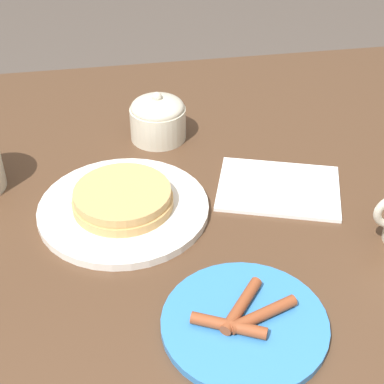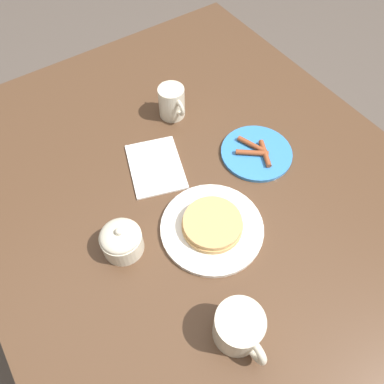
{
  "view_description": "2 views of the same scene",
  "coord_description": "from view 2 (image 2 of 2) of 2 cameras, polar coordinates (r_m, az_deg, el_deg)",
  "views": [
    {
      "loc": [
        0.07,
        0.62,
        1.29
      ],
      "look_at": [
        -0.05,
        -0.04,
        0.79
      ],
      "focal_mm": 55.0,
      "sensor_mm": 36.0,
      "label": 1
    },
    {
      "loc": [
        0.37,
        -0.32,
        1.54
      ],
      "look_at": [
        -0.05,
        -0.04,
        0.79
      ],
      "focal_mm": 35.0,
      "sensor_mm": 36.0,
      "label": 2
    }
  ],
  "objects": [
    {
      "name": "ground_plane",
      "position": [
        1.62,
        2.02,
        -16.37
      ],
      "size": [
        8.0,
        8.0,
        0.0
      ],
      "primitive_type": "plane",
      "color": "#51473F"
    },
    {
      "name": "creamer_pitcher",
      "position": [
        1.08,
        -3.14,
        13.64
      ],
      "size": [
        0.12,
        0.07,
        0.1
      ],
      "color": "beige",
      "rests_on": "dining_table"
    },
    {
      "name": "side_plate_bacon",
      "position": [
        1.02,
        9.78,
        5.95
      ],
      "size": [
        0.19,
        0.19,
        0.02
      ],
      "color": "#337AC6",
      "rests_on": "dining_table"
    },
    {
      "name": "pancake_plate",
      "position": [
        0.87,
        3.08,
        -5.24
      ],
      "size": [
        0.24,
        0.24,
        0.04
      ],
      "color": "white",
      "rests_on": "dining_table"
    },
    {
      "name": "sugar_bowl",
      "position": [
        0.84,
        -10.71,
        -7.19
      ],
      "size": [
        0.09,
        0.09,
        0.09
      ],
      "color": "beige",
      "rests_on": "dining_table"
    },
    {
      "name": "dining_table",
      "position": [
        1.01,
        3.12,
        -5.06
      ],
      "size": [
        1.46,
        1.08,
        0.76
      ],
      "color": "#4C3321",
      "rests_on": "ground_plane"
    },
    {
      "name": "coffee_mug",
      "position": [
        0.76,
        7.23,
        -19.91
      ],
      "size": [
        0.13,
        0.1,
        0.09
      ],
      "color": "beige",
      "rests_on": "dining_table"
    },
    {
      "name": "napkin",
      "position": [
        0.99,
        -5.55,
        3.91
      ],
      "size": [
        0.21,
        0.18,
        0.01
      ],
      "color": "white",
      "rests_on": "dining_table"
    }
  ]
}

